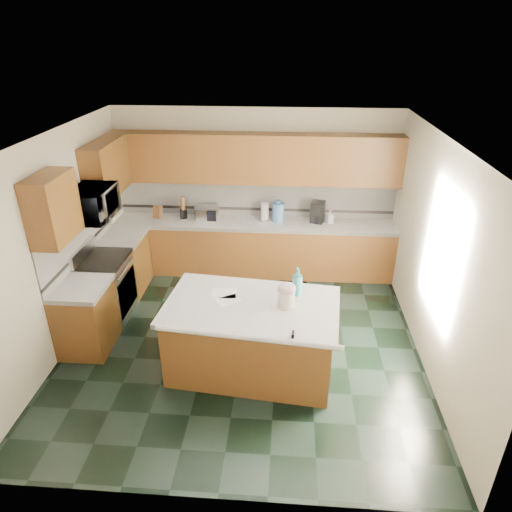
{
  "coord_description": "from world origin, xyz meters",
  "views": [
    {
      "loc": [
        0.54,
        -4.95,
        3.78
      ],
      "look_at": [
        0.15,
        0.35,
        1.12
      ],
      "focal_mm": 32.0,
      "sensor_mm": 36.0,
      "label": 1
    }
  ],
  "objects_px": {
    "island_top": "(252,307)",
    "coffee_maker": "(318,212)",
    "island_base": "(252,339)",
    "knife_block": "(158,212)",
    "treat_jar": "(286,299)",
    "soap_bottle_island": "(297,282)",
    "toaster_oven": "(207,213)"
  },
  "relations": [
    {
      "from": "island_top",
      "to": "toaster_oven",
      "type": "height_order",
      "value": "toaster_oven"
    },
    {
      "from": "treat_jar",
      "to": "island_base",
      "type": "bearing_deg",
      "value": -173.78
    },
    {
      "from": "island_top",
      "to": "coffee_maker",
      "type": "relative_size",
      "value": 5.77
    },
    {
      "from": "island_top",
      "to": "soap_bottle_island",
      "type": "distance_m",
      "value": 0.62
    },
    {
      "from": "island_base",
      "to": "knife_block",
      "type": "xyz_separation_m",
      "value": [
        -1.79,
        2.55,
        0.6
      ]
    },
    {
      "from": "soap_bottle_island",
      "to": "coffee_maker",
      "type": "relative_size",
      "value": 1.02
    },
    {
      "from": "treat_jar",
      "to": "toaster_oven",
      "type": "distance_m",
      "value": 2.89
    },
    {
      "from": "island_base",
      "to": "coffee_maker",
      "type": "distance_m",
      "value": 2.81
    },
    {
      "from": "soap_bottle_island",
      "to": "toaster_oven",
      "type": "xyz_separation_m",
      "value": [
        -1.48,
        2.29,
        -0.06
      ]
    },
    {
      "from": "island_top",
      "to": "knife_block",
      "type": "xyz_separation_m",
      "value": [
        -1.79,
        2.55,
        0.14
      ]
    },
    {
      "from": "island_base",
      "to": "treat_jar",
      "type": "distance_m",
      "value": 0.71
    },
    {
      "from": "treat_jar",
      "to": "coffee_maker",
      "type": "distance_m",
      "value": 2.63
    },
    {
      "from": "treat_jar",
      "to": "toaster_oven",
      "type": "relative_size",
      "value": 0.51
    },
    {
      "from": "island_base",
      "to": "coffee_maker",
      "type": "bearing_deg",
      "value": 77.33
    },
    {
      "from": "island_top",
      "to": "coffee_maker",
      "type": "xyz_separation_m",
      "value": [
        0.87,
        2.58,
        0.2
      ]
    },
    {
      "from": "soap_bottle_island",
      "to": "coffee_maker",
      "type": "distance_m",
      "value": 2.35
    },
    {
      "from": "island_top",
      "to": "toaster_oven",
      "type": "relative_size",
      "value": 5.12
    },
    {
      "from": "knife_block",
      "to": "island_top",
      "type": "bearing_deg",
      "value": -37.92
    },
    {
      "from": "treat_jar",
      "to": "coffee_maker",
      "type": "relative_size",
      "value": 0.58
    },
    {
      "from": "island_base",
      "to": "knife_block",
      "type": "bearing_deg",
      "value": 130.99
    },
    {
      "from": "island_base",
      "to": "soap_bottle_island",
      "type": "distance_m",
      "value": 0.89
    },
    {
      "from": "treat_jar",
      "to": "toaster_oven",
      "type": "xyz_separation_m",
      "value": [
        -1.36,
        2.56,
        0.01
      ]
    },
    {
      "from": "island_base",
      "to": "island_top",
      "type": "height_order",
      "value": "island_top"
    },
    {
      "from": "island_base",
      "to": "toaster_oven",
      "type": "relative_size",
      "value": 4.87
    },
    {
      "from": "island_base",
      "to": "soap_bottle_island",
      "type": "relative_size",
      "value": 5.4
    },
    {
      "from": "island_base",
      "to": "knife_block",
      "type": "relative_size",
      "value": 8.64
    },
    {
      "from": "coffee_maker",
      "to": "toaster_oven",
      "type": "bearing_deg",
      "value": -162.64
    },
    {
      "from": "soap_bottle_island",
      "to": "toaster_oven",
      "type": "bearing_deg",
      "value": 110.09
    },
    {
      "from": "island_base",
      "to": "toaster_oven",
      "type": "xyz_separation_m",
      "value": [
        -0.96,
        2.55,
        0.6
      ]
    },
    {
      "from": "soap_bottle_island",
      "to": "coffee_maker",
      "type": "height_order",
      "value": "soap_bottle_island"
    },
    {
      "from": "island_base",
      "to": "knife_block",
      "type": "height_order",
      "value": "knife_block"
    },
    {
      "from": "island_top",
      "to": "soap_bottle_island",
      "type": "height_order",
      "value": "soap_bottle_island"
    }
  ]
}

